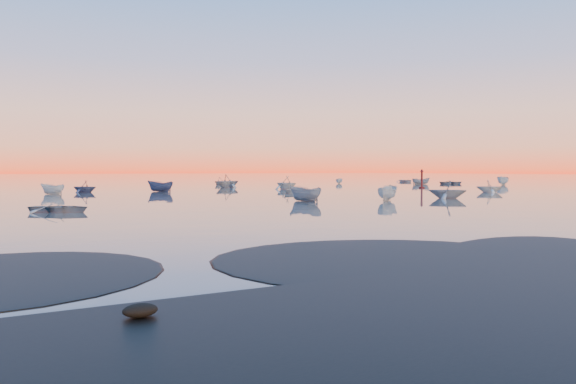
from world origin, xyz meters
TOP-DOWN VIEW (x-y plane):
  - ground at (0.00, 100.00)m, footprint 600.00×600.00m
  - moored_fleet at (0.00, 53.00)m, footprint 124.00×58.00m
  - boat_near_left at (-20.79, 24.00)m, footprint 3.38×3.92m
  - boat_near_center at (5.96, 24.12)m, footprint 3.66×4.00m
  - boat_near_right at (13.50, 24.42)m, footprint 3.70×3.61m
  - channel_marker at (32.03, 47.73)m, footprint 0.83×0.83m

SIDE VIEW (x-z plane):
  - ground at x=0.00m, z-range 0.00..0.00m
  - moored_fleet at x=0.00m, z-range -0.60..0.60m
  - boat_near_left at x=-20.79m, z-range -0.46..0.46m
  - boat_near_center at x=5.96m, z-range -0.66..0.66m
  - boat_near_right at x=13.50m, z-range -0.62..0.62m
  - channel_marker at x=32.03m, z-range -0.31..2.64m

